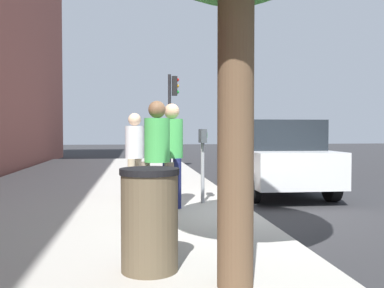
% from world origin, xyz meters
% --- Properties ---
extents(ground_plane, '(80.00, 80.00, 0.00)m').
position_xyz_m(ground_plane, '(0.00, 0.00, 0.00)').
color(ground_plane, '#2B2B2D').
rests_on(ground_plane, ground).
extents(sidewalk_slab, '(28.00, 6.00, 0.15)m').
position_xyz_m(sidewalk_slab, '(0.00, 3.00, 0.07)').
color(sidewalk_slab, '#A8A59E').
rests_on(sidewalk_slab, ground_plane).
extents(parking_meter, '(0.36, 0.12, 1.41)m').
position_xyz_m(parking_meter, '(0.84, 0.74, 1.17)').
color(parking_meter, gray).
rests_on(parking_meter, sidewalk_slab).
extents(pedestrian_at_meter, '(0.52, 0.41, 1.87)m').
position_xyz_m(pedestrian_at_meter, '(0.52, 1.36, 1.27)').
color(pedestrian_at_meter, '#191E4C').
rests_on(pedestrian_at_meter, sidewalk_slab).
extents(pedestrian_bystander, '(0.40, 0.52, 1.85)m').
position_xyz_m(pedestrian_bystander, '(-0.39, 1.67, 1.26)').
color(pedestrian_bystander, '#726656').
rests_on(pedestrian_bystander, sidewalk_slab).
extents(parking_officer, '(0.50, 0.38, 1.73)m').
position_xyz_m(parking_officer, '(1.48, 2.03, 1.17)').
color(parking_officer, tan).
rests_on(parking_officer, sidewalk_slab).
extents(parked_sedan_near, '(4.44, 2.05, 1.77)m').
position_xyz_m(parked_sedan_near, '(2.90, -1.35, 0.89)').
color(parked_sedan_near, silver).
rests_on(parked_sedan_near, ground_plane).
extents(traffic_signal, '(0.24, 0.44, 3.60)m').
position_xyz_m(traffic_signal, '(9.54, 0.59, 2.58)').
color(traffic_signal, black).
rests_on(traffic_signal, sidewalk_slab).
extents(trash_bin, '(0.59, 0.59, 1.01)m').
position_xyz_m(trash_bin, '(-2.93, 1.87, 0.66)').
color(trash_bin, brown).
rests_on(trash_bin, sidewalk_slab).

